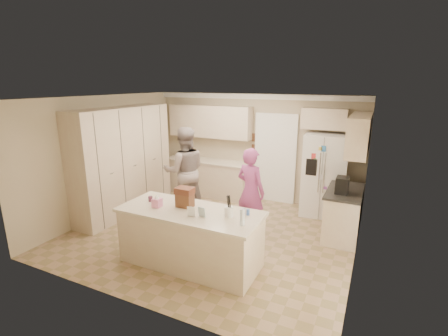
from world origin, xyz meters
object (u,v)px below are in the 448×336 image
at_px(teen_boy, 185,171).
at_px(dollhouse_body, 185,200).
at_px(utensil_crock, 229,212).
at_px(teen_girl, 251,191).
at_px(tissue_box, 157,203).
at_px(refrigerator, 324,175).
at_px(island_base, 191,238).
at_px(coffee_maker, 342,185).

bearing_deg(teen_boy, dollhouse_body, 86.66).
xyz_separation_m(utensil_crock, teen_boy, (-1.87, 1.74, -0.03)).
bearing_deg(dollhouse_body, teen_boy, 122.38).
height_order(utensil_crock, teen_boy, teen_boy).
xyz_separation_m(utensil_crock, teen_girl, (-0.21, 1.46, -0.16)).
bearing_deg(utensil_crock, tissue_box, -172.87).
distance_m(dollhouse_body, teen_girl, 1.54).
relative_size(refrigerator, tissue_box, 12.86).
bearing_deg(island_base, teen_boy, 124.31).
bearing_deg(coffee_maker, teen_boy, -178.09).
xyz_separation_m(dollhouse_body, teen_girl, (0.59, 1.41, -0.19)).
xyz_separation_m(tissue_box, dollhouse_body, (0.40, 0.20, 0.04)).
bearing_deg(tissue_box, teen_boy, 109.57).
height_order(island_base, tissue_box, tissue_box).
relative_size(tissue_box, dollhouse_body, 0.54).
bearing_deg(teen_boy, refrigerator, 167.78).
height_order(island_base, utensil_crock, utensil_crock).
bearing_deg(teen_girl, coffee_maker, -150.05).
distance_m(refrigerator, teen_boy, 3.04).
bearing_deg(tissue_box, utensil_crock, 7.13).
xyz_separation_m(coffee_maker, teen_girl, (-1.61, -0.39, -0.23)).
height_order(refrigerator, teen_girl, refrigerator).
relative_size(utensil_crock, teen_boy, 0.08).
bearing_deg(teen_girl, refrigerator, -110.82).
height_order(coffee_maker, teen_girl, teen_girl).
xyz_separation_m(island_base, teen_boy, (-1.22, 1.79, 0.53)).
height_order(coffee_maker, tissue_box, coffee_maker).
height_order(refrigerator, utensil_crock, refrigerator).
xyz_separation_m(coffee_maker, tissue_box, (-2.60, -2.00, -0.07)).
relative_size(refrigerator, teen_girl, 1.07).
bearing_deg(dollhouse_body, refrigerator, 59.37).
bearing_deg(dollhouse_body, tissue_box, -153.43).
bearing_deg(utensil_crock, refrigerator, 72.71).
distance_m(coffee_maker, teen_girl, 1.67).
bearing_deg(refrigerator, teen_girl, -131.40).
relative_size(dollhouse_body, teen_boy, 0.13).
relative_size(island_base, utensil_crock, 14.67).
xyz_separation_m(refrigerator, utensil_crock, (-0.92, -2.95, 0.10)).
distance_m(coffee_maker, teen_boy, 3.28).
bearing_deg(teen_boy, teen_girl, 134.54).
distance_m(island_base, tissue_box, 0.79).
xyz_separation_m(coffee_maker, dollhouse_body, (-2.20, -1.80, -0.03)).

